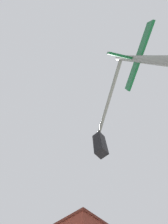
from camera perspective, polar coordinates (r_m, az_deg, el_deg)
traffic_signal_near at (r=2.59m, az=16.00°, el=-2.77°), size 1.97×2.56×5.54m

